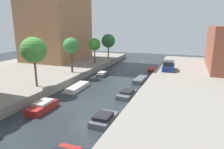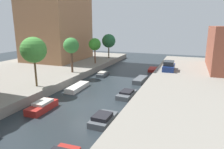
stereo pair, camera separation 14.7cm
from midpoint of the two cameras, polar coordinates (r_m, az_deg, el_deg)
ground_plane at (r=21.82m, az=-8.11°, el=-8.39°), size 84.00×84.00×0.00m
street_tree_2 at (r=25.28m, az=-20.81°, el=6.38°), size 2.97×2.97×5.83m
street_tree_3 at (r=31.69m, az=-11.14°, el=7.81°), size 2.35×2.35×5.29m
street_tree_4 at (r=38.86m, az=-4.70°, el=8.34°), size 2.28×2.28×4.74m
street_tree_5 at (r=45.25m, az=-0.83°, el=9.31°), size 2.94×2.94×5.21m
parked_car at (r=34.28m, az=15.63°, el=2.20°), size 1.87×4.24×1.53m
moored_boat_left_2 at (r=21.31m, az=-18.64°, el=-8.41°), size 1.51×3.50×0.90m
moored_boat_left_3 at (r=26.92m, az=-9.44°, el=-3.52°), size 1.52×4.40×0.56m
moored_boat_left_4 at (r=33.59m, az=-2.45°, el=0.15°), size 1.36×3.25×0.72m
moored_boat_right_2 at (r=17.78m, az=-2.24°, el=-12.28°), size 1.62×3.04×0.87m
moored_boat_right_3 at (r=23.86m, az=4.25°, el=-5.51°), size 1.70×3.26×0.74m
moored_boat_right_4 at (r=30.20m, az=7.98°, el=-1.51°), size 1.47×3.77×0.63m
moored_boat_right_5 at (r=37.95m, az=11.47°, el=1.37°), size 1.74×3.19×0.50m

